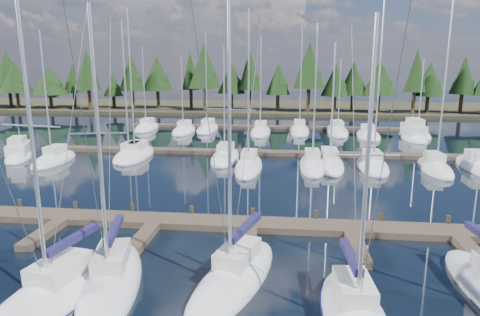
# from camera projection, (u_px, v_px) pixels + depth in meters

# --- Properties ---
(ground) EXTENTS (260.00, 260.00, 0.00)m
(ground) POSITION_uv_depth(u_px,v_px,m) (263.00, 178.00, 38.24)
(ground) COLOR black
(ground) RESTS_ON ground
(far_shore) EXTENTS (220.00, 30.00, 0.60)m
(far_shore) POSITION_uv_depth(u_px,v_px,m) (279.00, 108.00, 96.38)
(far_shore) COLOR #322E1B
(far_shore) RESTS_ON ground
(main_dock) EXTENTS (44.00, 6.13, 0.90)m
(main_dock) POSITION_uv_depth(u_px,v_px,m) (250.00, 228.00, 25.92)
(main_dock) COLOR #483A2D
(main_dock) RESTS_ON ground
(back_docks) EXTENTS (50.00, 21.80, 0.40)m
(back_docks) POSITION_uv_depth(u_px,v_px,m) (272.00, 138.00, 57.19)
(back_docks) COLOR #483A2D
(back_docks) RESTS_ON ground
(front_sailboat_1) EXTENTS (4.54, 8.85, 13.86)m
(front_sailboat_1) POSITION_uv_depth(u_px,v_px,m) (56.00, 294.00, 18.33)
(front_sailboat_1) COLOR silver
(front_sailboat_1) RESTS_ON ground
(front_sailboat_2) EXTENTS (4.26, 8.65, 13.04)m
(front_sailboat_2) POSITION_uv_depth(u_px,v_px,m) (111.00, 282.00, 19.33)
(front_sailboat_2) COLOR silver
(front_sailboat_2) RESTS_ON ground
(front_sailboat_3) EXTENTS (4.69, 8.95, 14.72)m
(front_sailboat_3) POSITION_uv_depth(u_px,v_px,m) (234.00, 277.00, 19.72)
(front_sailboat_3) COLOR silver
(front_sailboat_3) RESTS_ON ground
(front_sailboat_4) EXTENTS (3.08, 7.83, 12.39)m
(front_sailboat_4) POSITION_uv_depth(u_px,v_px,m) (355.00, 316.00, 16.71)
(front_sailboat_4) COLOR silver
(front_sailboat_4) RESTS_ON ground
(back_sailboat_rows) EXTENTS (44.82, 33.94, 16.80)m
(back_sailboat_rows) POSITION_uv_depth(u_px,v_px,m) (275.00, 143.00, 53.12)
(back_sailboat_rows) COLOR silver
(back_sailboat_rows) RESTS_ON ground
(motor_yacht_left) EXTENTS (5.22, 8.10, 3.83)m
(motor_yacht_left) POSITION_uv_depth(u_px,v_px,m) (20.00, 154.00, 46.19)
(motor_yacht_left) COLOR silver
(motor_yacht_left) RESTS_ON ground
(motor_yacht_right) EXTENTS (3.06, 9.17, 4.58)m
(motor_yacht_right) POSITION_uv_depth(u_px,v_px,m) (413.00, 135.00, 58.13)
(motor_yacht_right) COLOR silver
(motor_yacht_right) RESTS_ON ground
(tree_line) EXTENTS (187.39, 11.95, 13.58)m
(tree_line) POSITION_uv_depth(u_px,v_px,m) (281.00, 76.00, 85.21)
(tree_line) COLOR black
(tree_line) RESTS_ON far_shore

